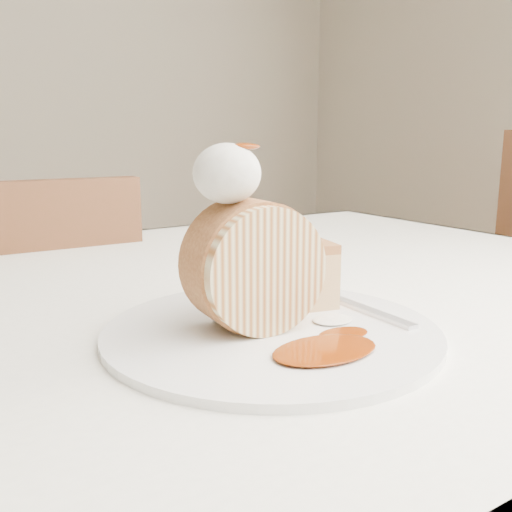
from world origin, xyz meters
TOP-DOWN VIEW (x-y plane):
  - table at (0.00, 0.20)m, footprint 1.40×0.90m
  - chair_far at (-0.08, 0.65)m, footprint 0.42×0.42m
  - plate at (0.04, 0.02)m, footprint 0.36×0.36m
  - roulade_slice at (0.03, 0.03)m, footprint 0.12×0.07m
  - cake_chunk at (0.10, 0.07)m, footprint 0.08×0.08m
  - whipped_cream at (0.01, 0.04)m, footprint 0.06×0.06m
  - caramel_drizzle at (0.02, 0.03)m, footprint 0.03×0.02m
  - caramel_pool at (0.04, -0.05)m, footprint 0.11×0.08m
  - fork at (0.15, 0.01)m, footprint 0.03×0.18m

SIDE VIEW (x-z plane):
  - chair_far at x=-0.08m, z-range 0.06..0.92m
  - table at x=0.00m, z-range 0.29..1.04m
  - plate at x=0.04m, z-range 0.75..0.76m
  - fork at x=0.15m, z-range 0.76..0.76m
  - caramel_pool at x=0.04m, z-range 0.76..0.76m
  - cake_chunk at x=0.10m, z-range 0.76..0.81m
  - roulade_slice at x=0.03m, z-range 0.76..0.87m
  - whipped_cream at x=0.01m, z-range 0.87..0.92m
  - caramel_drizzle at x=0.02m, z-range 0.92..0.93m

